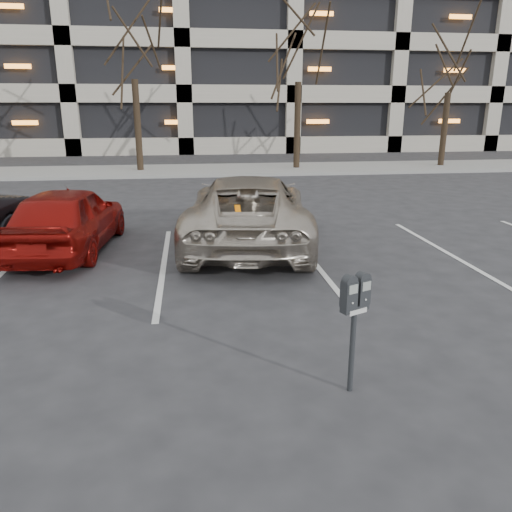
{
  "coord_description": "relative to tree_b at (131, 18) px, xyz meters",
  "views": [
    {
      "loc": [
        -0.86,
        -6.6,
        2.83
      ],
      "look_at": [
        -0.06,
        -0.58,
        1.0
      ],
      "focal_mm": 35.0,
      "sensor_mm": 36.0,
      "label": 1
    }
  ],
  "objects": [
    {
      "name": "stall_lines",
      "position": [
        1.6,
        -13.7,
        -6.24
      ],
      "size": [
        16.9,
        5.2,
        0.0
      ],
      "color": "silver",
      "rests_on": "ground"
    },
    {
      "name": "sidewalk",
      "position": [
        3.0,
        0.0,
        -6.19
      ],
      "size": [
        80.0,
        4.0,
        0.12
      ],
      "primitive_type": "cube",
      "color": "gray",
      "rests_on": "ground"
    },
    {
      "name": "tree_b",
      "position": [
        0.0,
        0.0,
        0.0
      ],
      "size": [
        3.8,
        3.8,
        8.64
      ],
      "color": "black",
      "rests_on": "ground"
    },
    {
      "name": "suv_silver",
      "position": [
        3.32,
        -12.42,
        -5.52
      ],
      "size": [
        3.09,
        5.54,
        1.47
      ],
      "rotation": [
        0.0,
        0.0,
        3.01
      ],
      "color": "#BDB1A0",
      "rests_on": "ground"
    },
    {
      "name": "tree_c",
      "position": [
        7.0,
        0.0,
        -0.1
      ],
      "size": [
        3.74,
        3.74,
        8.5
      ],
      "color": "black",
      "rests_on": "ground"
    },
    {
      "name": "parking_meter",
      "position": [
        3.7,
        -18.22,
        -5.29
      ],
      "size": [
        0.34,
        0.24,
        1.25
      ],
      "rotation": [
        0.0,
        0.0,
        0.42
      ],
      "color": "black",
      "rests_on": "ground"
    },
    {
      "name": "parking_garage",
      "position": [
        15.0,
        17.84,
        3.01
      ],
      "size": [
        52.0,
        20.0,
        19.0
      ],
      "color": "black",
      "rests_on": "ground"
    },
    {
      "name": "tree_d",
      "position": [
        14.0,
        0.0,
        -0.79
      ],
      "size": [
        3.32,
        3.32,
        7.55
      ],
      "color": "black",
      "rests_on": "ground"
    },
    {
      "name": "car_red",
      "position": [
        -0.31,
        -12.47,
        -5.58
      ],
      "size": [
        1.94,
        4.07,
        1.34
      ],
      "primitive_type": "imported",
      "rotation": [
        0.0,
        0.0,
        3.05
      ],
      "color": "maroon",
      "rests_on": "ground"
    },
    {
      "name": "ground",
      "position": [
        3.0,
        -16.0,
        -6.25
      ],
      "size": [
        140.0,
        140.0,
        0.0
      ],
      "primitive_type": "plane",
      "color": "#28282B",
      "rests_on": "ground"
    }
  ]
}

